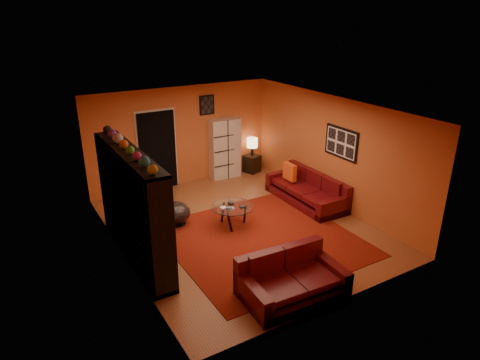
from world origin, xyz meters
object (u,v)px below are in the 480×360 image
sofa (309,190)px  coffee_table (232,208)px  tv (137,209)px  loveseat (290,278)px  entertainment_unit (133,206)px  storage_cabinet (225,149)px  table_lamp (252,143)px  side_table (252,164)px  bowl_chair (176,213)px

sofa → coffee_table: (-2.24, -0.18, 0.13)m
tv → loveseat: (1.76, -2.35, -0.73)m
tv → loveseat: size_ratio=0.58×
entertainment_unit → storage_cabinet: (3.45, 2.80, -0.22)m
entertainment_unit → table_lamp: bearing=32.6°
loveseat → table_lamp: table_lamp is taller
tv → sofa: 4.44m
tv → coffee_table: 2.21m
loveseat → coffee_table: 2.57m
sofa → side_table: sofa is taller
loveseat → bowl_chair: 3.30m
tv → coffee_table: tv is taller
sofa → entertainment_unit: bearing=-175.0°
entertainment_unit → bowl_chair: 1.61m
sofa → table_lamp: table_lamp is taller
entertainment_unit → loveseat: (1.81, -2.41, -0.77)m
table_lamp → entertainment_unit: bearing=-147.4°
sofa → coffee_table: sofa is taller
tv → coffee_table: bearing=-84.7°
entertainment_unit → coffee_table: bearing=3.5°
sofa → loveseat: same height
loveseat → storage_cabinet: (1.64, 5.21, 0.55)m
table_lamp → bowl_chair: bearing=-148.5°
loveseat → coffee_table: (0.36, 2.54, 0.14)m
tv → side_table: size_ratio=2.01×
loveseat → bowl_chair: size_ratio=2.77×
sofa → storage_cabinet: 2.72m
tv → bowl_chair: size_ratio=1.61×
entertainment_unit → bowl_chair: (1.15, 0.82, -0.78)m
side_table → entertainment_unit: bearing=-147.4°
coffee_table → side_table: size_ratio=1.84×
coffee_table → storage_cabinet: 2.99m
storage_cabinet → side_table: (0.86, -0.05, -0.58)m
tv → bowl_chair: bearing=-51.3°
storage_cabinet → entertainment_unit: bearing=-137.9°
bowl_chair → sofa: bearing=-8.8°
entertainment_unit → bowl_chair: size_ratio=4.82×
coffee_table → bowl_chair: bearing=146.1°
tv → bowl_chair: tv is taller
sofa → loveseat: (-2.61, -2.72, -0.00)m
table_lamp → sofa: bearing=-87.5°
tv → entertainment_unit: bearing=37.7°
tv → side_table: bearing=-56.5°
tv → table_lamp: 5.11m
coffee_table → table_lamp: table_lamp is taller
storage_cabinet → tv: bearing=-136.8°
sofa → table_lamp: bearing=93.4°
loveseat → table_lamp: (2.50, 5.16, 0.58)m
sofa → loveseat: size_ratio=1.29×
storage_cabinet → loveseat: bearing=-104.4°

